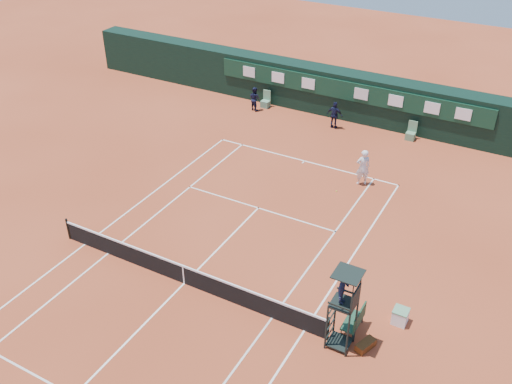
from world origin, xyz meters
TOP-DOWN VIEW (x-y plane):
  - ground at (0.00, 0.00)m, footprint 90.00×90.00m
  - court_lines at (0.00, 0.00)m, footprint 11.05×23.85m
  - tennis_net at (0.00, 0.00)m, footprint 12.90×0.10m
  - back_wall at (0.00, 18.74)m, footprint 40.00×1.65m
  - linesman_chair_left at (-5.50, 17.48)m, footprint 0.55×0.50m
  - linesman_chair_right at (4.50, 17.48)m, footprint 0.55×0.50m
  - umpire_chair at (6.87, -0.02)m, footprint 0.96×0.95m
  - player_bench at (7.13, 0.88)m, footprint 0.56×1.20m
  - tennis_bag at (7.79, 0.28)m, footprint 0.62×0.89m
  - cooler at (8.48, 2.14)m, footprint 0.57×0.57m
  - tennis_ball at (2.83, 9.71)m, footprint 0.07×0.07m
  - player at (3.68, 11.08)m, footprint 0.88×0.83m
  - ball_kid_left at (-5.92, 16.70)m, footprint 0.92×0.81m
  - ball_kid_right at (-0.19, 16.70)m, footprint 1.03×0.43m

SIDE VIEW (x-z plane):
  - ground at x=0.00m, z-range 0.00..0.00m
  - court_lines at x=0.00m, z-range 0.00..0.01m
  - tennis_ball at x=2.83m, z-range 0.00..0.07m
  - tennis_bag at x=7.79m, z-range 0.00..0.31m
  - linesman_chair_left at x=-5.50m, z-range -0.26..0.89m
  - linesman_chair_right at x=4.50m, z-range -0.26..0.89m
  - cooler at x=8.48m, z-range 0.00..0.65m
  - tennis_net at x=0.00m, z-range -0.04..1.06m
  - player_bench at x=7.13m, z-range 0.05..1.15m
  - ball_kid_left at x=-5.92m, z-range 0.00..1.61m
  - ball_kid_right at x=-0.19m, z-range 0.00..1.76m
  - player at x=3.68m, z-range 0.00..2.03m
  - back_wall at x=0.00m, z-range 0.01..3.01m
  - umpire_chair at x=6.87m, z-range 0.75..4.17m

